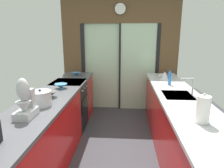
# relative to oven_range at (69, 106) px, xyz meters

# --- Properties ---
(ground_plane) EXTENTS (5.04, 7.60, 0.02)m
(ground_plane) POSITION_rel_oven_range_xyz_m (0.91, -0.65, -0.47)
(ground_plane) COLOR #38383D
(back_wall_unit) EXTENTS (2.64, 0.12, 2.70)m
(back_wall_unit) POSITION_rel_oven_range_xyz_m (0.91, 1.15, 1.07)
(back_wall_unit) COLOR brown
(back_wall_unit) RESTS_ON ground_plane
(left_counter_run) EXTENTS (0.62, 3.80, 0.92)m
(left_counter_run) POSITION_rel_oven_range_xyz_m (-0.00, -1.12, 0.01)
(left_counter_run) COLOR red
(left_counter_run) RESTS_ON ground_plane
(right_counter_run) EXTENTS (0.62, 3.80, 0.92)m
(right_counter_run) POSITION_rel_oven_range_xyz_m (1.82, -0.95, 0.01)
(right_counter_run) COLOR red
(right_counter_run) RESTS_ON ground_plane
(sink_faucet) EXTENTS (0.19, 0.02, 0.25)m
(sink_faucet) POSITION_rel_oven_range_xyz_m (1.96, -0.70, 0.63)
(sink_faucet) COLOR #B7BABC
(sink_faucet) RESTS_ON right_counter_run
(oven_range) EXTENTS (0.60, 0.60, 0.92)m
(oven_range) POSITION_rel_oven_range_xyz_m (0.00, 0.00, 0.00)
(oven_range) COLOR black
(oven_range) RESTS_ON ground_plane
(mixing_bowl_near) EXTENTS (0.19, 0.19, 0.08)m
(mixing_bowl_near) POSITION_rel_oven_range_xyz_m (0.02, -0.93, 0.51)
(mixing_bowl_near) COLOR #514C47
(mixing_bowl_near) RESTS_ON left_counter_run
(mixing_bowl_mid) EXTENTS (0.20, 0.20, 0.08)m
(mixing_bowl_mid) POSITION_rel_oven_range_xyz_m (0.02, -0.47, 0.51)
(mixing_bowl_mid) COLOR teal
(mixing_bowl_mid) RESTS_ON left_counter_run
(mixing_bowl_far) EXTENTS (0.20, 0.20, 0.07)m
(mixing_bowl_far) POSITION_rel_oven_range_xyz_m (0.02, 0.54, 0.50)
(mixing_bowl_far) COLOR teal
(mixing_bowl_far) RESTS_ON left_counter_run
(stand_mixer) EXTENTS (0.17, 0.27, 0.42)m
(stand_mixer) POSITION_rel_oven_range_xyz_m (0.02, -1.61, 0.63)
(stand_mixer) COLOR #B7BABC
(stand_mixer) RESTS_ON left_counter_run
(stock_pot) EXTENTS (0.27, 0.27, 0.20)m
(stock_pot) POSITION_rel_oven_range_xyz_m (0.02, -1.25, 0.55)
(stock_pot) COLOR #B7BABC
(stock_pot) RESTS_ON left_counter_run
(kettle) EXTENTS (0.25, 0.18, 0.18)m
(kettle) POSITION_rel_oven_range_xyz_m (1.80, 0.33, 0.54)
(kettle) COLOR #B7BABC
(kettle) RESTS_ON right_counter_run
(soap_bottle) EXTENTS (0.05, 0.05, 0.27)m
(soap_bottle) POSITION_rel_oven_range_xyz_m (1.80, -0.12, 0.58)
(soap_bottle) COLOR #286BB7
(soap_bottle) RESTS_ON right_counter_run
(paper_towel_roll) EXTENTS (0.15, 0.15, 0.30)m
(paper_towel_roll) POSITION_rel_oven_range_xyz_m (1.80, -1.63, 0.60)
(paper_towel_roll) COLOR #B7BABC
(paper_towel_roll) RESTS_ON right_counter_run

